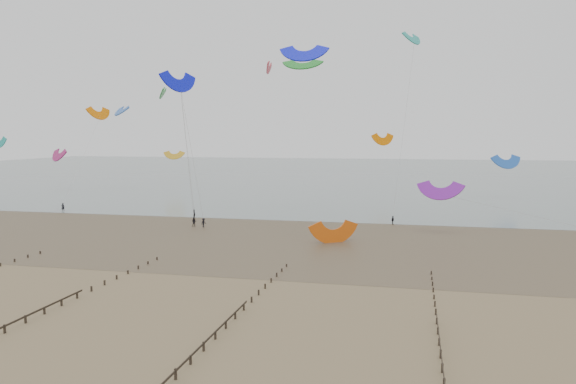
# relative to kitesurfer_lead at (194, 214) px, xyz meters

# --- Properties ---
(ground) EXTENTS (500.00, 500.00, 0.00)m
(ground) POSITION_rel_kitesurfer_lead_xyz_m (23.76, -49.08, -0.91)
(ground) COLOR brown
(ground) RESTS_ON ground
(sea_and_shore) EXTENTS (500.00, 665.00, 0.03)m
(sea_and_shore) POSITION_rel_kitesurfer_lead_xyz_m (19.69, -14.68, -0.90)
(sea_and_shore) COLOR #475654
(sea_and_shore) RESTS_ON ground
(groynes) EXTENTS (72.16, 50.16, 1.00)m
(groynes) POSITION_rel_kitesurfer_lead_xyz_m (27.76, -68.13, -0.43)
(groynes) COLOR black
(groynes) RESTS_ON ground
(kitesurfer_lead) EXTENTS (0.77, 0.77, 1.81)m
(kitesurfer_lead) POSITION_rel_kitesurfer_lead_xyz_m (0.00, 0.00, 0.00)
(kitesurfer_lead) COLOR black
(kitesurfer_lead) RESTS_ON ground
(kitesurfers) EXTENTS (130.25, 17.68, 1.84)m
(kitesurfers) POSITION_rel_kitesurfer_lead_xyz_m (43.90, -1.64, -0.04)
(kitesurfers) COLOR black
(kitesurfers) RESTS_ON ground
(grounded_kite) EXTENTS (8.78, 8.33, 3.82)m
(grounded_kite) POSITION_rel_kitesurfer_lead_xyz_m (31.35, -19.58, -0.91)
(grounded_kite) COLOR #DA550D
(grounded_kite) RESTS_ON ground
(kites_airborne) EXTENTS (233.41, 114.97, 38.19)m
(kites_airborne) POSITION_rel_kitesurfer_lead_xyz_m (19.69, 43.84, 19.22)
(kites_airborne) COLOR blue
(kites_airborne) RESTS_ON ground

